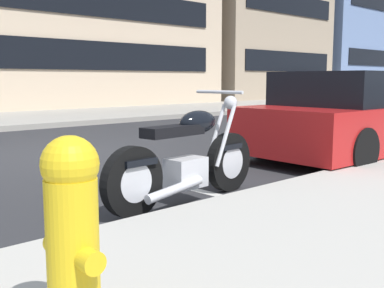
# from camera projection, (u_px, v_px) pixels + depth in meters

# --- Properties ---
(ground_plane) EXTENTS (260.00, 260.00, 0.00)m
(ground_plane) POSITION_uv_depth(u_px,v_px,m) (56.00, 155.00, 7.74)
(ground_plane) COLOR #28282B
(sidewalk_far_curb) EXTENTS (120.00, 5.00, 0.14)m
(sidewalk_far_curb) POSITION_uv_depth(u_px,v_px,m) (240.00, 106.00, 20.55)
(sidewalk_far_curb) COLOR gray
(sidewalk_far_curb) RESTS_ON ground
(parking_stall_stripe) EXTENTS (0.12, 2.20, 0.01)m
(parking_stall_stripe) POSITION_uv_depth(u_px,v_px,m) (198.00, 190.00, 5.26)
(parking_stall_stripe) COLOR silver
(parking_stall_stripe) RESTS_ON ground
(parked_motorcycle) EXTENTS (2.06, 0.62, 1.12)m
(parked_motorcycle) POSITION_uv_depth(u_px,v_px,m) (187.00, 160.00, 4.71)
(parked_motorcycle) COLOR black
(parked_motorcycle) RESTS_ON ground
(parked_car_near_corner) EXTENTS (4.58, 1.99, 1.36)m
(parked_car_near_corner) POSITION_uv_depth(u_px,v_px,m) (361.00, 116.00, 7.64)
(parked_car_near_corner) COLOR #AD1919
(parked_car_near_corner) RESTS_ON ground
(fire_hydrant) EXTENTS (0.24, 0.36, 0.88)m
(fire_hydrant) POSITION_uv_depth(u_px,v_px,m) (72.00, 233.00, 1.95)
(fire_hydrant) COLOR gold
(fire_hydrant) RESTS_ON sidewalk_near_curb
(townhouse_near_left) EXTENTS (14.01, 11.73, 9.74)m
(townhouse_near_left) POSITION_uv_depth(u_px,v_px,m) (28.00, 1.00, 21.90)
(townhouse_near_left) COLOR beige
(townhouse_near_left) RESTS_ON ground
(townhouse_far_uphill) EXTENTS (9.15, 8.60, 10.13)m
(townhouse_far_uphill) POSITION_uv_depth(u_px,v_px,m) (234.00, 17.00, 29.21)
(townhouse_far_uphill) COLOR tan
(townhouse_far_uphill) RESTS_ON ground
(townhouse_mid_block) EXTENTS (11.10, 11.77, 12.46)m
(townhouse_mid_block) POSITION_uv_depth(u_px,v_px,m) (313.00, 17.00, 37.75)
(townhouse_mid_block) COLOR #6B84B2
(townhouse_mid_block) RESTS_ON ground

